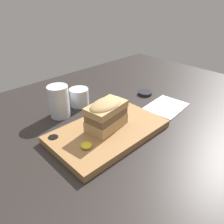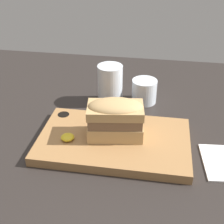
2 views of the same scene
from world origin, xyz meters
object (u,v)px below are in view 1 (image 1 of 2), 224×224
(sandwich, at_px, (106,113))
(water_glass, at_px, (59,103))
(serving_board, at_px, (108,131))
(condiment_dish, at_px, (145,93))
(napkin, at_px, (166,107))
(wine_glass, at_px, (79,98))

(sandwich, xyz_separation_m, water_glass, (-0.05, 0.20, -0.02))
(sandwich, height_order, water_glass, sandwich)
(serving_board, relative_size, condiment_dish, 5.97)
(serving_board, relative_size, napkin, 2.09)
(napkin, bearing_deg, wine_glass, 133.18)
(sandwich, xyz_separation_m, napkin, (0.30, -0.03, -0.07))
(wine_glass, height_order, condiment_dish, wine_glass)
(serving_board, distance_m, condiment_dish, 0.35)
(water_glass, bearing_deg, napkin, -34.85)
(wine_glass, bearing_deg, condiment_dish, -23.81)
(water_glass, relative_size, wine_glass, 1.56)
(sandwich, distance_m, condiment_dish, 0.35)
(serving_board, distance_m, sandwich, 0.07)
(water_glass, distance_m, wine_glass, 0.11)
(sandwich, xyz_separation_m, wine_glass, (0.06, 0.22, -0.04))
(serving_board, xyz_separation_m, wine_glass, (0.06, 0.23, 0.02))
(wine_glass, distance_m, napkin, 0.35)
(napkin, distance_m, condiment_dish, 0.14)
(water_glass, height_order, napkin, water_glass)
(water_glass, bearing_deg, serving_board, -78.18)
(serving_board, relative_size, sandwich, 2.60)
(condiment_dish, bearing_deg, water_glass, 164.64)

